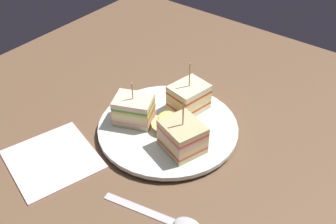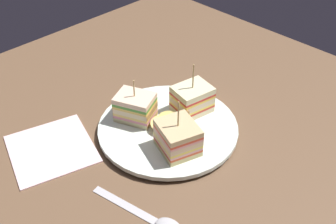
% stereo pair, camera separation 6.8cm
% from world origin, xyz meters
% --- Properties ---
extents(ground_plane, '(0.93, 0.91, 0.02)m').
position_xyz_m(ground_plane, '(0.00, 0.00, -0.01)').
color(ground_plane, brown).
extents(plate, '(0.24, 0.24, 0.01)m').
position_xyz_m(plate, '(0.00, 0.00, 0.01)').
color(plate, white).
rests_on(plate, ground_plane).
extents(sandwich_wedge_0, '(0.08, 0.07, 0.08)m').
position_xyz_m(sandwich_wedge_0, '(-0.05, -0.03, 0.04)').
color(sandwich_wedge_0, beige).
rests_on(sandwich_wedge_0, plate).
extents(sandwich_wedge_1, '(0.08, 0.07, 0.10)m').
position_xyz_m(sandwich_wedge_1, '(0.05, -0.03, 0.04)').
color(sandwich_wedge_1, '#DAC581').
rests_on(sandwich_wedge_1, plate).
extents(sandwich_wedge_2, '(0.06, 0.07, 0.10)m').
position_xyz_m(sandwich_wedge_2, '(0.00, 0.06, 0.04)').
color(sandwich_wedge_2, beige).
rests_on(sandwich_wedge_2, plate).
extents(chip_pile, '(0.06, 0.07, 0.02)m').
position_xyz_m(chip_pile, '(-0.00, -0.01, 0.03)').
color(chip_pile, '#F0C881').
rests_on(chip_pile, plate).
extents(spoon, '(0.15, 0.05, 0.01)m').
position_xyz_m(spoon, '(0.13, -0.15, 0.00)').
color(spoon, silver).
rests_on(spoon, ground_plane).
extents(napkin, '(0.17, 0.16, 0.01)m').
position_xyz_m(napkin, '(-0.11, -0.17, 0.00)').
color(napkin, silver).
rests_on(napkin, ground_plane).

